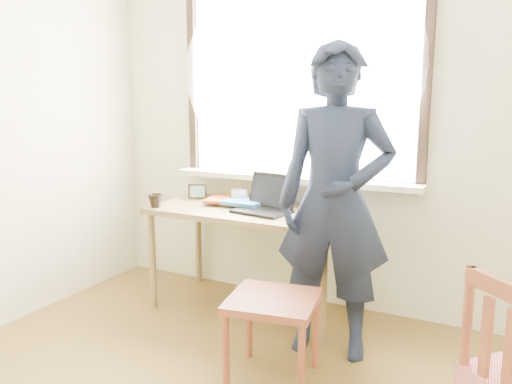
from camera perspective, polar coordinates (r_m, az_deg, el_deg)
The scene contains 12 objects.
room_shell at distance 1.99m, azimuth -10.65°, elevation 14.52°, with size 3.52×4.02×2.61m.
desk at distance 3.49m, azimuth -0.58°, elevation -3.15°, with size 1.39×0.69×0.74m.
laptop at distance 3.38m, azimuth 1.20°, elevation -1.27°, with size 0.40×0.35×0.25m.
mug_white at distance 3.68m, azimuth -1.88°, elevation -0.44°, with size 0.13×0.13×0.10m, color white.
mug_dark at distance 3.57m, azimuth -11.42°, elevation -1.01°, with size 0.10×0.10×0.09m, color black.
mouse at distance 3.18m, azimuth 6.60°, elevation -2.86°, with size 0.08×0.06×0.03m, color black.
desk_clutter at distance 3.72m, azimuth -1.72°, elevation -0.77°, with size 0.68×0.54×0.04m.
book_a at distance 3.86m, azimuth -3.62°, elevation -0.49°, with size 0.19×0.25×0.02m, color white.
book_b at distance 3.59m, azimuth 6.28°, elevation -1.40°, with size 0.20×0.27×0.02m, color white.
picture_frame at distance 3.80m, azimuth -6.69°, elevation -0.06°, with size 0.13×0.08×0.11m.
work_chair at distance 2.71m, azimuth 1.95°, elevation -13.36°, with size 0.52×0.51×0.47m.
person at distance 2.90m, azimuth 8.99°, elevation -1.21°, with size 0.66×0.43×1.82m, color black.
Camera 1 is at (1.19, -1.37, 1.49)m, focal length 35.00 mm.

